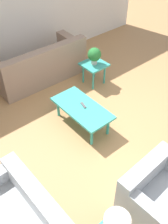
# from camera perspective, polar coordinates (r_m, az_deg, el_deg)

# --- Properties ---
(ground_plane) EXTENTS (14.00, 14.00, 0.00)m
(ground_plane) POSITION_cam_1_polar(r_m,az_deg,el_deg) (4.79, 5.92, -4.02)
(ground_plane) COLOR #A87A4C
(wall_right) EXTENTS (0.12, 7.20, 2.70)m
(wall_right) POSITION_cam_1_polar(r_m,az_deg,el_deg) (6.20, -14.80, 21.10)
(wall_right) COLOR silver
(wall_right) RESTS_ON ground_plane
(sofa) EXTENTS (0.94, 2.03, 0.86)m
(sofa) POSITION_cam_1_polar(r_m,az_deg,el_deg) (5.94, -9.57, 9.78)
(sofa) COLOR gray
(sofa) RESTS_ON ground_plane
(armchair) EXTENTS (0.88, 0.99, 0.70)m
(armchair) POSITION_cam_1_polar(r_m,az_deg,el_deg) (3.78, 16.11, -17.04)
(armchair) COLOR #A8ADB2
(armchair) RESTS_ON ground_plane
(loveseat) EXTENTS (1.34, 0.85, 0.70)m
(loveseat) POSITION_cam_1_polar(r_m,az_deg,el_deg) (3.58, -13.84, -21.98)
(loveseat) COLOR #A8ADB2
(loveseat) RESTS_ON ground_plane
(coffee_table) EXTENTS (1.15, 0.57, 0.42)m
(coffee_table) POSITION_cam_1_polar(r_m,az_deg,el_deg) (4.64, -0.42, 0.64)
(coffee_table) COLOR teal
(coffee_table) RESTS_ON ground_plane
(side_table_plant) EXTENTS (0.49, 0.49, 0.49)m
(side_table_plant) POSITION_cam_1_polar(r_m,az_deg,el_deg) (5.68, 2.19, 9.78)
(side_table_plant) COLOR teal
(side_table_plant) RESTS_ON ground_plane
(potted_plant) EXTENTS (0.28, 0.28, 0.36)m
(potted_plant) POSITION_cam_1_polar(r_m,az_deg,el_deg) (5.53, 2.27, 12.30)
(potted_plant) COLOR #B2ADA3
(potted_plant) RESTS_ON side_table_plant
(remote_control) EXTENTS (0.16, 0.08, 0.02)m
(remote_control) POSITION_cam_1_polar(r_m,az_deg,el_deg) (4.63, -0.14, 1.49)
(remote_control) COLOR #4C4C51
(remote_control) RESTS_ON coffee_table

